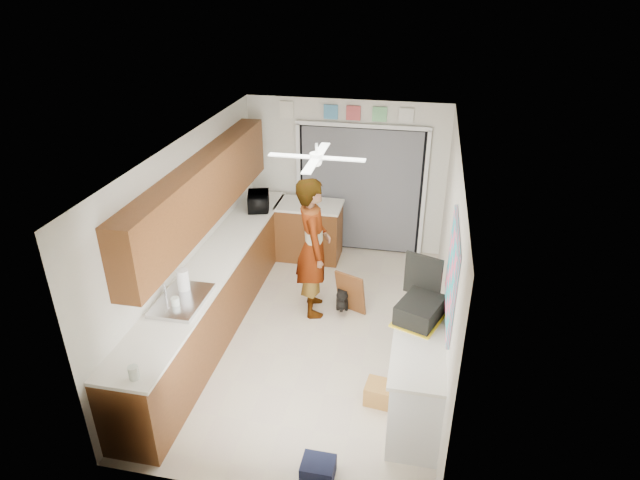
{
  "coord_description": "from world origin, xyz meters",
  "views": [
    {
      "loc": [
        1.21,
        -5.6,
        4.26
      ],
      "look_at": [
        0.0,
        0.4,
        1.15
      ],
      "focal_mm": 30.0,
      "sensor_mm": 36.0,
      "label": 1
    }
  ],
  "objects_px": {
    "cardboard_box": "(382,393)",
    "dog": "(343,294)",
    "paper_towel_roll": "(183,281)",
    "navy_crate": "(318,469)",
    "microwave": "(259,201)",
    "man": "(313,247)",
    "suitcase": "(420,310)"
  },
  "relations": [
    {
      "from": "suitcase",
      "to": "man",
      "type": "height_order",
      "value": "man"
    },
    {
      "from": "navy_crate",
      "to": "cardboard_box",
      "type": "bearing_deg",
      "value": 65.85
    },
    {
      "from": "navy_crate",
      "to": "dog",
      "type": "distance_m",
      "value": 2.89
    },
    {
      "from": "cardboard_box",
      "to": "dog",
      "type": "distance_m",
      "value": 1.93
    },
    {
      "from": "dog",
      "to": "man",
      "type": "bearing_deg",
      "value": -162.2
    },
    {
      "from": "paper_towel_roll",
      "to": "cardboard_box",
      "type": "bearing_deg",
      "value": -7.15
    },
    {
      "from": "suitcase",
      "to": "cardboard_box",
      "type": "xyz_separation_m",
      "value": [
        -0.32,
        -0.3,
        -0.94
      ]
    },
    {
      "from": "man",
      "to": "paper_towel_roll",
      "type": "bearing_deg",
      "value": 120.01
    },
    {
      "from": "microwave",
      "to": "cardboard_box",
      "type": "distance_m",
      "value": 3.67
    },
    {
      "from": "cardboard_box",
      "to": "paper_towel_roll",
      "type": "bearing_deg",
      "value": 172.85
    },
    {
      "from": "microwave",
      "to": "man",
      "type": "bearing_deg",
      "value": -151.77
    },
    {
      "from": "microwave",
      "to": "dog",
      "type": "relative_size",
      "value": 0.97
    },
    {
      "from": "microwave",
      "to": "man",
      "type": "distance_m",
      "value": 1.6
    },
    {
      "from": "paper_towel_roll",
      "to": "man",
      "type": "bearing_deg",
      "value": 46.98
    },
    {
      "from": "man",
      "to": "dog",
      "type": "bearing_deg",
      "value": -82.91
    },
    {
      "from": "suitcase",
      "to": "dog",
      "type": "distance_m",
      "value": 2.01
    },
    {
      "from": "navy_crate",
      "to": "dog",
      "type": "xyz_separation_m",
      "value": [
        -0.24,
        2.88,
        0.09
      ]
    },
    {
      "from": "suitcase",
      "to": "cardboard_box",
      "type": "bearing_deg",
      "value": -115.59
    },
    {
      "from": "microwave",
      "to": "dog",
      "type": "distance_m",
      "value": 1.99
    },
    {
      "from": "paper_towel_roll",
      "to": "navy_crate",
      "type": "bearing_deg",
      "value": -36.87
    },
    {
      "from": "microwave",
      "to": "navy_crate",
      "type": "distance_m",
      "value": 4.34
    },
    {
      "from": "microwave",
      "to": "paper_towel_roll",
      "type": "xyz_separation_m",
      "value": [
        -0.12,
        -2.47,
        0.02
      ]
    },
    {
      "from": "microwave",
      "to": "navy_crate",
      "type": "height_order",
      "value": "microwave"
    },
    {
      "from": "microwave",
      "to": "suitcase",
      "type": "height_order",
      "value": "microwave"
    },
    {
      "from": "microwave",
      "to": "cardboard_box",
      "type": "height_order",
      "value": "microwave"
    },
    {
      "from": "paper_towel_roll",
      "to": "suitcase",
      "type": "xyz_separation_m",
      "value": [
        2.66,
        0.01,
        -0.04
      ]
    },
    {
      "from": "cardboard_box",
      "to": "man",
      "type": "height_order",
      "value": "man"
    },
    {
      "from": "cardboard_box",
      "to": "navy_crate",
      "type": "height_order",
      "value": "cardboard_box"
    },
    {
      "from": "microwave",
      "to": "man",
      "type": "xyz_separation_m",
      "value": [
        1.11,
        -1.15,
        -0.1
      ]
    },
    {
      "from": "paper_towel_roll",
      "to": "man",
      "type": "relative_size",
      "value": 0.15
    },
    {
      "from": "man",
      "to": "dog",
      "type": "height_order",
      "value": "man"
    },
    {
      "from": "microwave",
      "to": "suitcase",
      "type": "relative_size",
      "value": 0.89
    }
  ]
}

